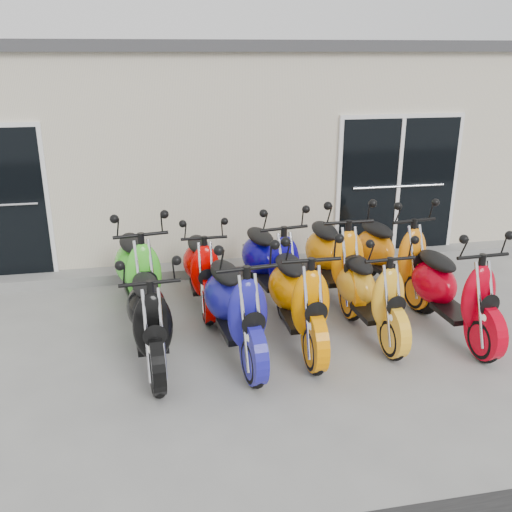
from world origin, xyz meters
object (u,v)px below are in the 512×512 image
(scooter_front_orange_a, at_px, (299,284))
(scooter_front_red, at_px, (455,279))
(scooter_front_black, at_px, (149,305))
(scooter_back_yellow, at_px, (335,246))
(scooter_back_green, at_px, (137,259))
(scooter_back_red, at_px, (201,258))
(scooter_back_blue, at_px, (271,251))
(scooter_front_orange_b, at_px, (371,281))
(scooter_front_blue, at_px, (235,293))
(scooter_back_extra, at_px, (393,243))

(scooter_front_orange_a, height_order, scooter_front_red, scooter_front_orange_a)
(scooter_front_orange_a, bearing_deg, scooter_front_black, -174.83)
(scooter_front_black, bearing_deg, scooter_back_yellow, 23.76)
(scooter_front_orange_a, distance_m, scooter_back_yellow, 1.41)
(scooter_back_green, xyz_separation_m, scooter_back_red, (0.82, 0.11, -0.08))
(scooter_front_black, height_order, scooter_back_red, scooter_front_black)
(scooter_back_blue, height_order, scooter_back_yellow, scooter_back_yellow)
(scooter_front_orange_b, xyz_separation_m, scooter_back_blue, (-0.95, 1.14, 0.04))
(scooter_back_yellow, bearing_deg, scooter_front_black, -152.78)
(scooter_front_red, height_order, scooter_back_blue, scooter_back_blue)
(scooter_front_black, bearing_deg, scooter_front_blue, -2.08)
(scooter_front_orange_b, xyz_separation_m, scooter_back_yellow, (-0.08, 1.10, 0.08))
(scooter_front_orange_a, height_order, scooter_back_extra, scooter_front_orange_a)
(scooter_back_green, bearing_deg, scooter_front_blue, -59.91)
(scooter_front_red, distance_m, scooter_back_blue, 2.33)
(scooter_front_orange_b, distance_m, scooter_back_blue, 1.48)
(scooter_front_black, height_order, scooter_front_red, scooter_front_red)
(scooter_front_orange_b, bearing_deg, scooter_back_blue, 126.75)
(scooter_back_yellow, distance_m, scooter_back_extra, 0.85)
(scooter_front_black, distance_m, scooter_back_yellow, 2.81)
(scooter_front_red, relative_size, scooter_back_green, 0.96)
(scooter_front_blue, relative_size, scooter_front_red, 1.04)
(scooter_back_green, bearing_deg, scooter_front_orange_a, -42.08)
(scooter_front_black, height_order, scooter_front_orange_b, scooter_front_black)
(scooter_front_blue, xyz_separation_m, scooter_back_blue, (0.69, 1.31, -0.02))
(scooter_front_red, bearing_deg, scooter_back_yellow, 125.98)
(scooter_front_orange_a, relative_size, scooter_front_orange_b, 1.08)
(scooter_back_blue, xyz_separation_m, scooter_back_yellow, (0.87, -0.04, 0.03))
(scooter_front_blue, height_order, scooter_front_orange_b, scooter_front_blue)
(scooter_back_green, distance_m, scooter_back_red, 0.83)
(scooter_back_yellow, bearing_deg, scooter_front_orange_a, -125.55)
(scooter_front_red, bearing_deg, scooter_back_extra, 95.32)
(scooter_front_orange_b, relative_size, scooter_back_red, 1.03)
(scooter_front_blue, height_order, scooter_back_red, scooter_front_blue)
(scooter_front_orange_a, bearing_deg, scooter_front_orange_b, 4.05)
(scooter_front_black, bearing_deg, scooter_front_orange_a, 1.11)
(scooter_front_orange_b, distance_m, scooter_back_extra, 1.37)
(scooter_front_black, bearing_deg, scooter_front_orange_b, 0.72)
(scooter_front_blue, xyz_separation_m, scooter_back_green, (-1.04, 1.29, 0.00))
(scooter_back_extra, bearing_deg, scooter_back_yellow, 174.69)
(scooter_back_blue, distance_m, scooter_back_extra, 1.72)
(scooter_front_orange_b, xyz_separation_m, scooter_front_red, (0.95, -0.21, 0.03))
(scooter_front_black, relative_size, scooter_front_orange_b, 1.02)
(scooter_front_orange_b, bearing_deg, scooter_front_black, -178.42)
(scooter_front_red, height_order, scooter_back_red, scooter_front_red)
(scooter_front_orange_b, bearing_deg, scooter_front_red, -15.26)
(scooter_back_blue, bearing_deg, scooter_front_orange_a, -95.56)
(scooter_back_yellow, bearing_deg, scooter_front_orange_b, -86.29)
(scooter_front_orange_a, xyz_separation_m, scooter_back_extra, (1.66, 1.20, -0.01))
(scooter_front_red, bearing_deg, scooter_back_blue, 142.28)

